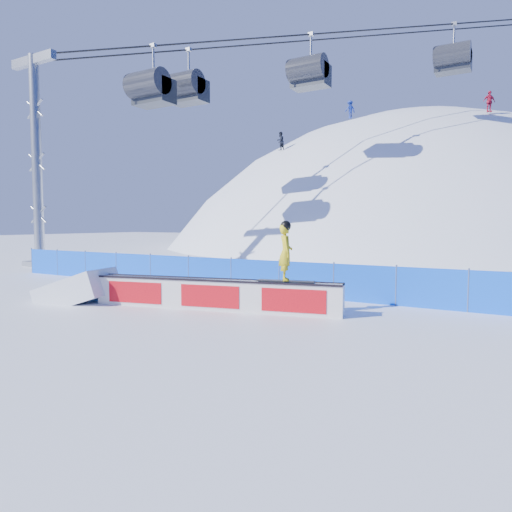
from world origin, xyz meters
The scene contains 8 objects.
ground centered at (0.00, 0.00, 0.00)m, with size 160.00×160.00×0.00m, color white.
snow_hill centered at (0.00, 42.00, -18.00)m, with size 64.00×64.00×64.00m.
safety_fence centered at (0.00, 4.50, 0.60)m, with size 22.05×0.05×1.30m.
chairlift centered at (4.74, 27.49, 16.89)m, with size 40.80×41.70×22.00m.
rail_box centered at (2.54, 1.19, 0.45)m, with size 7.45×2.20×0.90m.
snow_ramp centered at (-2.04, 0.14, 0.00)m, with size 2.26×1.51×0.85m, color white, non-canonical shape.
snowboarder centered at (4.66, 1.68, 1.73)m, with size 1.63×0.68×1.68m.
distant_skiers centered at (0.48, 29.96, 11.13)m, with size 21.25×7.24×6.20m.
Camera 1 is at (10.26, -9.51, 2.53)m, focal length 32.00 mm.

